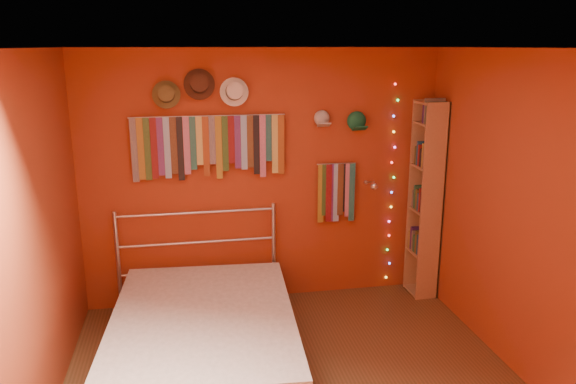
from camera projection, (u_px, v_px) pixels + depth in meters
back_wall at (263, 179)px, 5.50m from camera, size 3.50×0.02×2.50m
right_wall at (531, 222)px, 4.16m from camera, size 0.02×3.50×2.50m
left_wall at (28, 253)px, 3.53m from camera, size 0.02×3.50×2.50m
ceiling at (301, 48)px, 3.52m from camera, size 3.50×3.50×0.02m
tie_rack at (208, 144)px, 5.25m from camera, size 1.45×0.03×0.61m
small_tie_rack at (336, 191)px, 5.61m from camera, size 0.40×0.03×0.60m
fedora_olive at (166, 94)px, 5.04m from camera, size 0.25×0.14×0.25m
fedora_brown at (199, 84)px, 5.07m from camera, size 0.28×0.15×0.28m
fedora_white at (234, 91)px, 5.15m from camera, size 0.27×0.14×0.26m
cap_white at (322, 118)px, 5.41m from camera, size 0.17×0.21×0.17m
cap_green at (357, 121)px, 5.48m from camera, size 0.18×0.23×0.18m
fairy_lights at (392, 185)px, 5.73m from camera, size 0.06×0.02×2.06m
reading_lamp at (373, 185)px, 5.49m from camera, size 0.07×0.30×0.09m
bookshelf at (429, 199)px, 5.65m from camera, size 0.25×0.34×2.00m
bed at (204, 336)px, 4.53m from camera, size 1.67×2.15×1.02m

